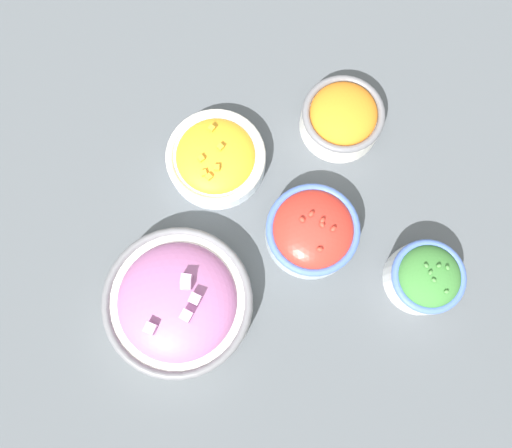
# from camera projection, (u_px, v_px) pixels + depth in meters

# --- Properties ---
(ground_plane) EXTENTS (3.00, 3.00, 0.00)m
(ground_plane) POSITION_uv_depth(u_px,v_px,m) (256.00, 228.00, 0.80)
(ground_plane) COLOR #4C5156
(bowl_squash) EXTENTS (0.16, 0.16, 0.06)m
(bowl_squash) POSITION_uv_depth(u_px,v_px,m) (216.00, 158.00, 0.80)
(bowl_squash) COLOR silver
(bowl_squash) RESTS_ON ground_plane
(bowl_broccoli) EXTENTS (0.11, 0.11, 0.08)m
(bowl_broccoli) POSITION_uv_depth(u_px,v_px,m) (426.00, 277.00, 0.75)
(bowl_broccoli) COLOR white
(bowl_broccoli) RESTS_ON ground_plane
(bowl_red_onion) EXTENTS (0.22, 0.22, 0.09)m
(bowl_red_onion) POSITION_uv_depth(u_px,v_px,m) (178.00, 302.00, 0.74)
(bowl_red_onion) COLOR silver
(bowl_red_onion) RESTS_ON ground_plane
(bowl_cherry_tomatoes) EXTENTS (0.14, 0.14, 0.08)m
(bowl_cherry_tomatoes) POSITION_uv_depth(u_px,v_px,m) (312.00, 231.00, 0.77)
(bowl_cherry_tomatoes) COLOR #B2C1CC
(bowl_cherry_tomatoes) RESTS_ON ground_plane
(bowl_carrots) EXTENTS (0.13, 0.13, 0.08)m
(bowl_carrots) POSITION_uv_depth(u_px,v_px,m) (342.00, 117.00, 0.80)
(bowl_carrots) COLOR silver
(bowl_carrots) RESTS_ON ground_plane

